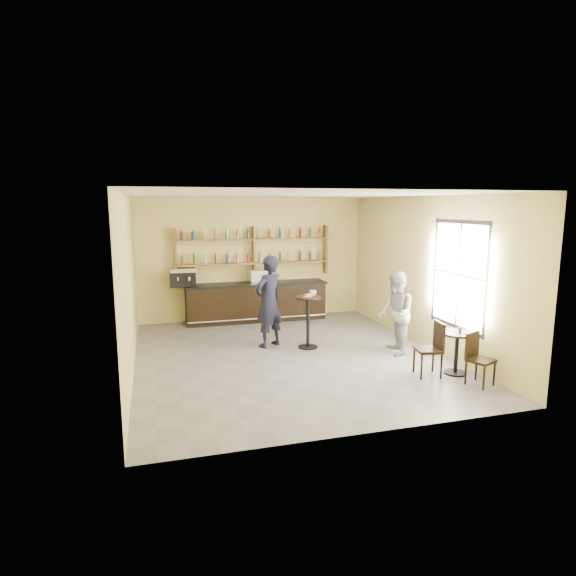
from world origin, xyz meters
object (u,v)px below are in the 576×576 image
object	(u,v)px
patron_second	(396,313)
pedestal_table	(308,322)
pastry_case	(260,276)
chair_west	(428,349)
espresso_machine	(183,277)
chair_south	(481,360)
bar_counter	(256,302)
cafe_table	(456,353)
man_main	(269,302)

from	to	relation	value
patron_second	pedestal_table	bearing A→B (deg)	-105.53
pastry_case	chair_west	world-z (taller)	pastry_case
pedestal_table	patron_second	xyz separation A→B (m)	(1.58, -0.88, 0.29)
pedestal_table	espresso_machine	bearing A→B (deg)	131.43
chair_south	patron_second	bearing A→B (deg)	82.43
bar_counter	pedestal_table	distance (m)	2.77
espresso_machine	pastry_case	distance (m)	1.97
chair_west	chair_south	world-z (taller)	chair_west
bar_counter	cafe_table	size ratio (longest dim) A/B	4.81
pastry_case	man_main	size ratio (longest dim) A/B	0.28
pastry_case	cafe_table	world-z (taller)	pastry_case
bar_counter	patron_second	bearing A→B (deg)	-59.44
patron_second	man_main	bearing A→B (deg)	-103.74
chair_west	patron_second	distance (m)	1.38
pastry_case	patron_second	distance (m)	4.12
pastry_case	man_main	world-z (taller)	man_main
cafe_table	chair_south	distance (m)	0.61
pedestal_table	pastry_case	bearing A→B (deg)	98.94
espresso_machine	pastry_case	bearing A→B (deg)	4.89
chair_south	man_main	bearing A→B (deg)	109.41
man_main	chair_south	size ratio (longest dim) A/B	2.20
espresso_machine	patron_second	world-z (taller)	patron_second
chair_west	pastry_case	bearing A→B (deg)	-148.99
pedestal_table	chair_west	distance (m)	2.67
cafe_table	espresso_machine	bearing A→B (deg)	131.89
bar_counter	pastry_case	xyz separation A→B (m)	(0.11, 0.00, 0.67)
chair_south	pedestal_table	bearing A→B (deg)	103.81
bar_counter	chair_west	size ratio (longest dim) A/B	3.80
espresso_machine	cafe_table	bearing A→B (deg)	-43.21
man_main	chair_west	xyz separation A→B (m)	(2.28, -2.54, -0.49)
pastry_case	patron_second	world-z (taller)	patron_second
chair_west	chair_south	size ratio (longest dim) A/B	1.10
bar_counter	espresso_machine	world-z (taller)	espresso_machine
patron_second	cafe_table	bearing A→B (deg)	32.94
chair_west	pedestal_table	bearing A→B (deg)	-136.07
bar_counter	espresso_machine	bearing A→B (deg)	180.00
bar_counter	patron_second	distance (m)	4.18
espresso_machine	bar_counter	bearing A→B (deg)	4.89
pedestal_table	patron_second	world-z (taller)	patron_second
cafe_table	chair_west	distance (m)	0.56
man_main	patron_second	distance (m)	2.65
pastry_case	pedestal_table	world-z (taller)	pastry_case
espresso_machine	pedestal_table	bearing A→B (deg)	-43.68
pastry_case	chair_south	bearing A→B (deg)	-66.36
pastry_case	chair_west	distance (m)	5.33
cafe_table	chair_west	xyz separation A→B (m)	(-0.55, 0.05, 0.10)
pedestal_table	cafe_table	distance (m)	3.06
bar_counter	chair_south	bearing A→B (deg)	-64.51
patron_second	espresso_machine	bearing A→B (deg)	-118.55
man_main	cafe_table	size ratio (longest dim) A/B	2.55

